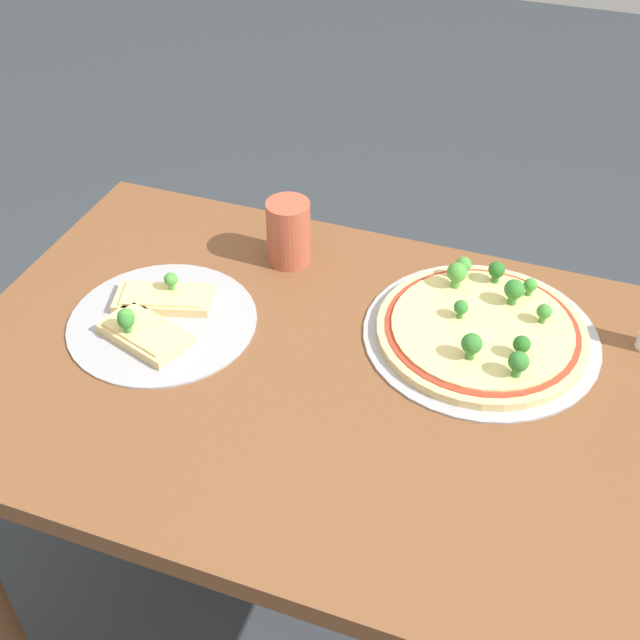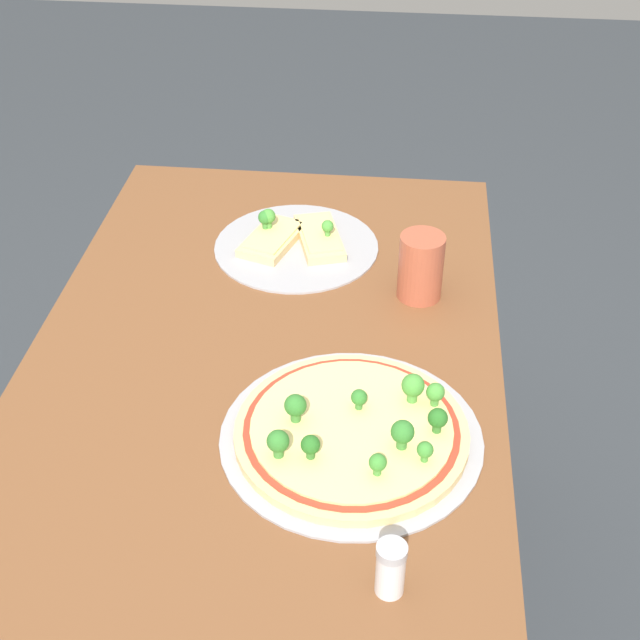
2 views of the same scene
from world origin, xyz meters
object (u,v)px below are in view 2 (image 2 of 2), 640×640
Objects in this scene: pizza_tray_whole at (353,431)px; condiment_shaker at (391,568)px; dining_table at (268,395)px; pizza_tray_slice at (295,240)px; drinking_cup at (421,267)px.

condiment_shaker reaches higher than pizza_tray_whole.
pizza_tray_slice is at bearing 178.27° from dining_table.
dining_table is 3.83× the size of pizza_tray_slice.
pizza_tray_whole reaches higher than dining_table.
dining_table is 3.14× the size of pizza_tray_whole.
drinking_cup is at bearing 59.50° from pizza_tray_slice.
drinking_cup reaches higher than condiment_shaker.
dining_table is 0.28m from pizza_tray_whole.
condiment_shaker is (0.45, 0.22, 0.15)m from dining_table.
condiment_shaker is at bearing 25.91° from dining_table.
dining_table is 0.32m from pizza_tray_slice.
pizza_tray_whole is 0.38m from drinking_cup.
pizza_tray_slice is 2.61× the size of drinking_cup.
pizza_tray_whole is at bearing -13.48° from drinking_cup.
pizza_tray_slice is 0.78m from condiment_shaker.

